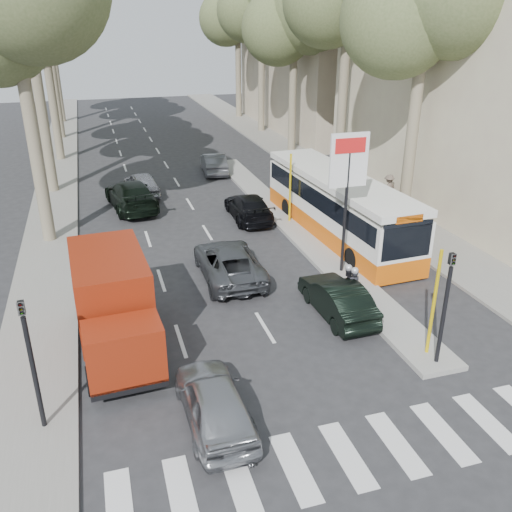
{
  "coord_description": "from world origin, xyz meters",
  "views": [
    {
      "loc": [
        -5.65,
        -12.64,
        9.37
      ],
      "look_at": [
        -0.54,
        4.2,
        1.6
      ],
      "focal_mm": 38.0,
      "sensor_mm": 36.0,
      "label": 1
    }
  ],
  "objects_px": {
    "silver_hatchback": "(214,402)",
    "dark_hatchback": "(337,298)",
    "motorcycle": "(350,288)",
    "city_bus": "(338,204)",
    "red_truck": "(113,304)"
  },
  "relations": [
    {
      "from": "red_truck",
      "to": "city_bus",
      "type": "distance_m",
      "value": 12.4
    },
    {
      "from": "silver_hatchback",
      "to": "motorcycle",
      "type": "relative_size",
      "value": 2.01
    },
    {
      "from": "motorcycle",
      "to": "city_bus",
      "type": "bearing_deg",
      "value": 61.81
    },
    {
      "from": "silver_hatchback",
      "to": "red_truck",
      "type": "bearing_deg",
      "value": -64.22
    },
    {
      "from": "red_truck",
      "to": "motorcycle",
      "type": "relative_size",
      "value": 2.96
    },
    {
      "from": "silver_hatchback",
      "to": "dark_hatchback",
      "type": "bearing_deg",
      "value": -142.92
    },
    {
      "from": "dark_hatchback",
      "to": "red_truck",
      "type": "xyz_separation_m",
      "value": [
        -7.31,
        0.07,
        0.91
      ]
    },
    {
      "from": "city_bus",
      "to": "motorcycle",
      "type": "relative_size",
      "value": 5.86
    },
    {
      "from": "silver_hatchback",
      "to": "dark_hatchback",
      "type": "height_order",
      "value": "silver_hatchback"
    },
    {
      "from": "dark_hatchback",
      "to": "city_bus",
      "type": "distance_m",
      "value": 7.54
    },
    {
      "from": "red_truck",
      "to": "motorcycle",
      "type": "height_order",
      "value": "red_truck"
    },
    {
      "from": "silver_hatchback",
      "to": "red_truck",
      "type": "relative_size",
      "value": 0.68
    },
    {
      "from": "silver_hatchback",
      "to": "dark_hatchback",
      "type": "xyz_separation_m",
      "value": [
        5.21,
        4.09,
        -0.02
      ]
    },
    {
      "from": "dark_hatchback",
      "to": "motorcycle",
      "type": "relative_size",
      "value": 2.03
    },
    {
      "from": "red_truck",
      "to": "motorcycle",
      "type": "distance_m",
      "value": 8.03
    }
  ]
}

